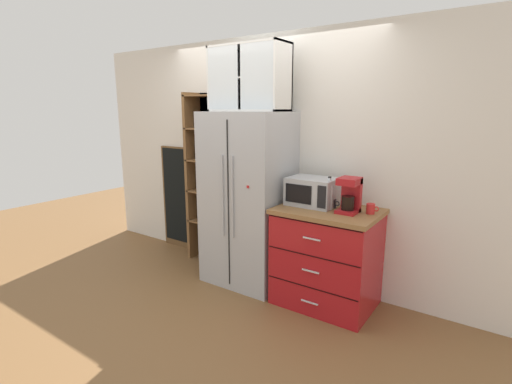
{
  "coord_description": "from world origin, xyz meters",
  "views": [
    {
      "loc": [
        2.22,
        -3.05,
        1.8
      ],
      "look_at": [
        0.1,
        0.03,
        0.98
      ],
      "focal_mm": 26.46,
      "sensor_mm": 36.0,
      "label": 1
    }
  ],
  "objects_px": {
    "mug_charcoal": "(332,203)",
    "bottle_clear": "(329,195)",
    "mug_red": "(371,209)",
    "microwave": "(312,191)",
    "refrigerator": "(248,199)",
    "coffee_maker": "(350,195)",
    "chalkboard_menu": "(180,198)"
  },
  "relations": [
    {
      "from": "bottle_clear",
      "to": "chalkboard_menu",
      "type": "height_order",
      "value": "chalkboard_menu"
    },
    {
      "from": "refrigerator",
      "to": "bottle_clear",
      "type": "relative_size",
      "value": 5.95
    },
    {
      "from": "mug_charcoal",
      "to": "microwave",
      "type": "bearing_deg",
      "value": -174.72
    },
    {
      "from": "bottle_clear",
      "to": "mug_charcoal",
      "type": "bearing_deg",
      "value": 88.38
    },
    {
      "from": "refrigerator",
      "to": "mug_red",
      "type": "bearing_deg",
      "value": 3.15
    },
    {
      "from": "microwave",
      "to": "mug_red",
      "type": "bearing_deg",
      "value": 1.84
    },
    {
      "from": "mug_red",
      "to": "refrigerator",
      "type": "bearing_deg",
      "value": -176.85
    },
    {
      "from": "bottle_clear",
      "to": "chalkboard_menu",
      "type": "xyz_separation_m",
      "value": [
        -2.2,
        0.3,
        -0.38
      ]
    },
    {
      "from": "microwave",
      "to": "refrigerator",
      "type": "bearing_deg",
      "value": -175.82
    },
    {
      "from": "chalkboard_menu",
      "to": "mug_charcoal",
      "type": "bearing_deg",
      "value": -5.95
    },
    {
      "from": "chalkboard_menu",
      "to": "bottle_clear",
      "type": "bearing_deg",
      "value": -7.82
    },
    {
      "from": "mug_charcoal",
      "to": "refrigerator",
      "type": "bearing_deg",
      "value": -175.58
    },
    {
      "from": "refrigerator",
      "to": "coffee_maker",
      "type": "height_order",
      "value": "refrigerator"
    },
    {
      "from": "microwave",
      "to": "mug_charcoal",
      "type": "xyz_separation_m",
      "value": [
        0.19,
        0.02,
        -0.09
      ]
    },
    {
      "from": "coffee_maker",
      "to": "microwave",
      "type": "bearing_deg",
      "value": 173.68
    },
    {
      "from": "microwave",
      "to": "bottle_clear",
      "type": "distance_m",
      "value": 0.2
    },
    {
      "from": "refrigerator",
      "to": "chalkboard_menu",
      "type": "height_order",
      "value": "refrigerator"
    },
    {
      "from": "refrigerator",
      "to": "bottle_clear",
      "type": "bearing_deg",
      "value": -0.21
    },
    {
      "from": "microwave",
      "to": "coffee_maker",
      "type": "relative_size",
      "value": 1.42
    },
    {
      "from": "refrigerator",
      "to": "microwave",
      "type": "xyz_separation_m",
      "value": [
        0.7,
        0.05,
        0.16
      ]
    },
    {
      "from": "coffee_maker",
      "to": "mug_red",
      "type": "bearing_deg",
      "value": 19.18
    },
    {
      "from": "refrigerator",
      "to": "coffee_maker",
      "type": "relative_size",
      "value": 5.74
    },
    {
      "from": "coffee_maker",
      "to": "chalkboard_menu",
      "type": "relative_size",
      "value": 0.23
    },
    {
      "from": "microwave",
      "to": "bottle_clear",
      "type": "relative_size",
      "value": 1.47
    },
    {
      "from": "coffee_maker",
      "to": "bottle_clear",
      "type": "xyz_separation_m",
      "value": [
        -0.19,
        -0.01,
        -0.02
      ]
    },
    {
      "from": "mug_charcoal",
      "to": "bottle_clear",
      "type": "relative_size",
      "value": 0.38
    },
    {
      "from": "mug_red",
      "to": "mug_charcoal",
      "type": "height_order",
      "value": "mug_red"
    },
    {
      "from": "mug_charcoal",
      "to": "chalkboard_menu",
      "type": "distance_m",
      "value": 2.24
    },
    {
      "from": "refrigerator",
      "to": "mug_charcoal",
      "type": "distance_m",
      "value": 0.9
    },
    {
      "from": "microwave",
      "to": "coffee_maker",
      "type": "xyz_separation_m",
      "value": [
        0.38,
        -0.04,
        0.03
      ]
    },
    {
      "from": "chalkboard_menu",
      "to": "coffee_maker",
      "type": "bearing_deg",
      "value": -6.92
    },
    {
      "from": "mug_red",
      "to": "bottle_clear",
      "type": "xyz_separation_m",
      "value": [
        -0.36,
        -0.07,
        0.09
      ]
    }
  ]
}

